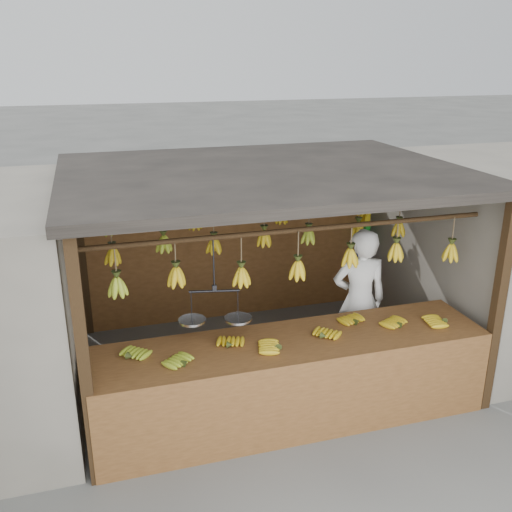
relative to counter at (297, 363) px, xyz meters
name	(u,v)px	position (x,y,z in m)	size (l,w,h in m)	color
ground	(263,364)	(0.04, 1.24, -0.72)	(80.00, 80.00, 0.00)	#5B5B57
stall	(255,200)	(0.04, 1.57, 1.25)	(4.30, 3.30, 2.40)	black
counter	(297,363)	(0.00, 0.00, 0.00)	(3.95, 0.90, 0.96)	brown
hanging_bananas	(265,238)	(0.05, 1.24, 0.89)	(3.54, 2.23, 0.39)	#92A523
balance_scale	(215,315)	(-0.76, 0.24, 0.51)	(0.68, 0.34, 0.84)	black
vendor	(359,301)	(1.08, 0.87, 0.15)	(0.63, 0.42, 1.74)	white
bag_bundles	(362,241)	(1.98, 2.59, 0.26)	(0.08, 0.26, 1.20)	yellow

